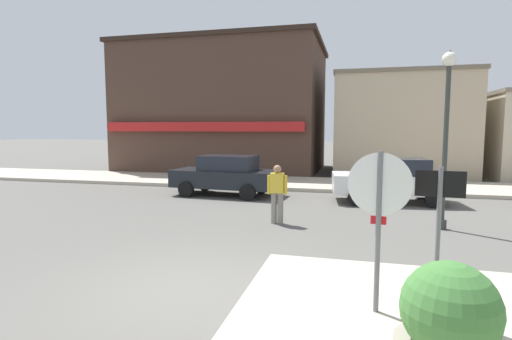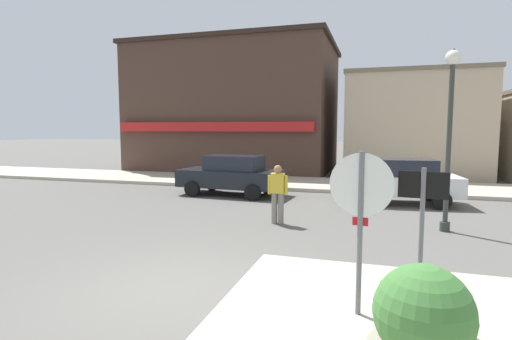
# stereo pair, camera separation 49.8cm
# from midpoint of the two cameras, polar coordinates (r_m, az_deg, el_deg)

# --- Properties ---
(ground_plane) EXTENTS (160.00, 160.00, 0.00)m
(ground_plane) POSITION_cam_midpoint_polar(r_m,az_deg,el_deg) (6.78, -12.12, -16.61)
(ground_plane) COLOR #5B5954
(kerb_far) EXTENTS (80.00, 4.00, 0.15)m
(kerb_far) POSITION_cam_midpoint_polar(r_m,az_deg,el_deg) (18.52, 5.32, -1.92)
(kerb_far) COLOR #B7AD99
(kerb_far) RESTS_ON ground
(stop_sign) EXTENTS (0.82, 0.12, 2.30)m
(stop_sign) POSITION_cam_midpoint_polar(r_m,az_deg,el_deg) (5.40, 14.61, -5.67)
(stop_sign) COLOR slate
(stop_sign) RESTS_ON ground
(one_way_sign) EXTENTS (0.60, 0.09, 2.10)m
(one_way_sign) POSITION_cam_midpoint_polar(r_m,az_deg,el_deg) (5.61, 22.29, -7.44)
(one_way_sign) COLOR slate
(one_way_sign) RESTS_ON ground
(planter) EXTENTS (1.10, 1.10, 1.23)m
(planter) POSITION_cam_midpoint_polar(r_m,az_deg,el_deg) (4.76, 23.04, -19.69)
(planter) COLOR gray
(planter) RESTS_ON ground
(lamp_post) EXTENTS (0.36, 0.36, 4.54)m
(lamp_post) POSITION_cam_midpoint_polar(r_m,az_deg,el_deg) (11.11, 24.44, 7.31)
(lamp_post) COLOR #333833
(lamp_post) RESTS_ON ground
(parked_car_nearest) EXTENTS (4.10, 2.08, 1.56)m
(parked_car_nearest) POSITION_cam_midpoint_polar(r_m,az_deg,el_deg) (15.55, -5.28, -0.68)
(parked_car_nearest) COLOR black
(parked_car_nearest) RESTS_ON ground
(parked_car_second) EXTENTS (4.16, 2.20, 1.56)m
(parked_car_second) POSITION_cam_midpoint_polar(r_m,az_deg,el_deg) (14.70, 17.94, -1.32)
(parked_car_second) COLOR white
(parked_car_second) RESTS_ON ground
(pedestrian_crossing_near) EXTENTS (0.55, 0.23, 1.61)m
(pedestrian_crossing_near) POSITION_cam_midpoint_polar(r_m,az_deg,el_deg) (10.87, 1.73, -3.19)
(pedestrian_crossing_near) COLOR gray
(pedestrian_crossing_near) RESTS_ON ground
(building_corner_shop) EXTENTS (12.04, 8.83, 7.70)m
(building_corner_shop) POSITION_cam_midpoint_polar(r_m,az_deg,el_deg) (25.72, -4.77, 8.70)
(building_corner_shop) COLOR #473328
(building_corner_shop) RESTS_ON ground
(building_storefront_left_near) EXTENTS (7.16, 7.73, 5.58)m
(building_storefront_left_near) POSITION_cam_midpoint_polar(r_m,az_deg,el_deg) (24.74, 19.16, 6.05)
(building_storefront_left_near) COLOR tan
(building_storefront_left_near) RESTS_ON ground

